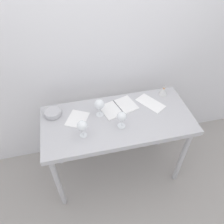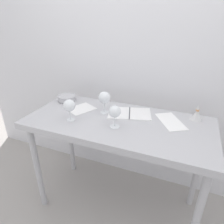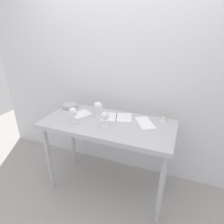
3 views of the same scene
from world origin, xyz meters
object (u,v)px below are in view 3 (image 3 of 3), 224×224
(wine_glass_near_left, at_px, (73,112))
(open_notebook, at_px, (116,117))
(wine_glass_far_left, at_px, (98,106))
(tasting_sheet_lower, at_px, (81,114))
(tasting_bowl, at_px, (70,106))
(tasting_sheet_upper, at_px, (145,123))
(decanter_funnel, at_px, (164,118))
(wine_glass_near_center, at_px, (105,116))

(wine_glass_near_left, height_order, open_notebook, wine_glass_near_left)
(wine_glass_far_left, bearing_deg, tasting_sheet_lower, -177.69)
(tasting_bowl, bearing_deg, open_notebook, -4.27)
(wine_glass_near_left, xyz_separation_m, tasting_sheet_lower, (-0.03, 0.21, -0.12))
(wine_glass_far_left, relative_size, tasting_sheet_upper, 0.64)
(tasting_bowl, bearing_deg, decanter_funnel, 2.46)
(wine_glass_near_left, xyz_separation_m, wine_glass_near_center, (0.35, 0.03, -0.00))
(tasting_sheet_upper, relative_size, tasting_bowl, 1.69)
(wine_glass_far_left, bearing_deg, wine_glass_near_left, -130.71)
(wine_glass_near_center, xyz_separation_m, tasting_sheet_lower, (-0.37, 0.18, -0.11))
(wine_glass_far_left, distance_m, wine_glass_near_center, 0.25)
(wine_glass_far_left, height_order, tasting_sheet_upper, wine_glass_far_left)
(decanter_funnel, bearing_deg, open_notebook, -169.21)
(wine_glass_far_left, relative_size, decanter_funnel, 1.44)
(wine_glass_near_left, relative_size, tasting_bowl, 1.00)
(wine_glass_near_center, xyz_separation_m, tasting_sheet_upper, (0.36, 0.23, -0.11))
(tasting_bowl, height_order, decanter_funnel, decanter_funnel)
(wine_glass_near_left, xyz_separation_m, decanter_funnel, (0.88, 0.36, -0.08))
(wine_glass_near_center, distance_m, decanter_funnel, 0.63)
(wine_glass_far_left, relative_size, tasting_bowl, 1.08)
(open_notebook, distance_m, tasting_sheet_lower, 0.42)
(wine_glass_near_left, distance_m, wine_glass_near_center, 0.35)
(wine_glass_near_center, distance_m, tasting_sheet_upper, 0.44)
(open_notebook, distance_m, tasting_sheet_upper, 0.32)
(wine_glass_near_center, relative_size, tasting_sheet_lower, 0.78)
(tasting_sheet_lower, bearing_deg, wine_glass_far_left, 30.02)
(wine_glass_near_left, distance_m, tasting_sheet_upper, 0.76)
(wine_glass_near_left, height_order, tasting_sheet_lower, wine_glass_near_left)
(tasting_sheet_lower, height_order, tasting_bowl, tasting_bowl)
(tasting_sheet_lower, bearing_deg, decanter_funnel, 37.50)
(wine_glass_near_left, height_order, wine_glass_far_left, wine_glass_far_left)
(open_notebook, height_order, tasting_sheet_upper, open_notebook)
(decanter_funnel, bearing_deg, tasting_bowl, -177.54)
(wine_glass_near_left, height_order, tasting_sheet_upper, wine_glass_near_left)
(tasting_bowl, bearing_deg, tasting_sheet_upper, -3.33)
(tasting_sheet_upper, bearing_deg, open_notebook, 146.64)
(wine_glass_near_center, relative_size, tasting_sheet_upper, 0.58)
(wine_glass_far_left, relative_size, open_notebook, 0.47)
(open_notebook, height_order, decanter_funnel, decanter_funnel)
(wine_glass_far_left, relative_size, tasting_sheet_lower, 0.85)
(wine_glass_near_center, height_order, tasting_sheet_upper, wine_glass_near_center)
(wine_glass_far_left, height_order, tasting_bowl, wine_glass_far_left)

